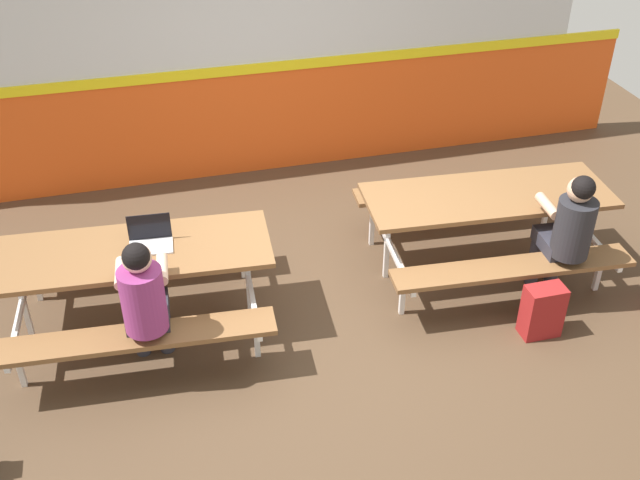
{
  "coord_description": "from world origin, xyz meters",
  "views": [
    {
      "loc": [
        -1.29,
        -4.73,
        3.96
      ],
      "look_at": [
        0.0,
        0.15,
        0.55
      ],
      "focal_mm": 42.76,
      "sensor_mm": 36.0,
      "label": 1
    }
  ],
  "objects": [
    {
      "name": "ground_plane",
      "position": [
        0.0,
        0.0,
        -0.01
      ],
      "size": [
        10.0,
        10.0,
        0.02
      ],
      "primitive_type": "cube",
      "color": "#4C3826"
    },
    {
      "name": "accent_backdrop",
      "position": [
        0.0,
        2.46,
        1.25
      ],
      "size": [
        8.0,
        0.14,
        2.6
      ],
      "color": "#E55119",
      "rests_on": "ground"
    },
    {
      "name": "picnic_table_left",
      "position": [
        -1.46,
        0.11,
        0.58
      ],
      "size": [
        2.11,
        1.68,
        0.74
      ],
      "color": "brown",
      "rests_on": "ground"
    },
    {
      "name": "picnic_table_right",
      "position": [
        1.46,
        0.19,
        0.58
      ],
      "size": [
        2.11,
        1.68,
        0.74
      ],
      "color": "brown",
      "rests_on": "ground"
    },
    {
      "name": "student_nearer",
      "position": [
        -1.41,
        -0.45,
        0.71
      ],
      "size": [
        0.38,
        0.53,
        1.21
      ],
      "color": "#2D2D38",
      "rests_on": "ground"
    },
    {
      "name": "student_further",
      "position": [
        1.87,
        -0.4,
        0.71
      ],
      "size": [
        0.38,
        0.53,
        1.21
      ],
      "color": "#2D2D38",
      "rests_on": "ground"
    },
    {
      "name": "laptop_silver",
      "position": [
        -1.31,
        0.14,
        0.79
      ],
      "size": [
        0.33,
        0.24,
        0.22
      ],
      "color": "silver",
      "rests_on": "picnic_table_left"
    },
    {
      "name": "satchel_spare",
      "position": [
        1.54,
        -0.76,
        0.22
      ],
      "size": [
        0.3,
        0.22,
        0.44
      ],
      "color": "maroon",
      "rests_on": "ground"
    }
  ]
}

